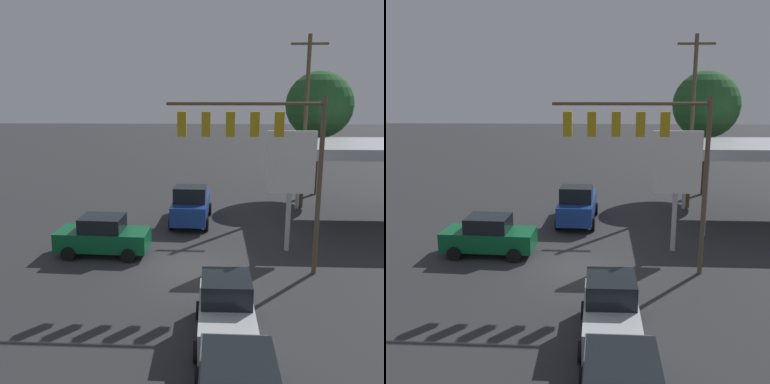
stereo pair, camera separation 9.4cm
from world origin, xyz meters
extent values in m
plane|color=#2D2D30|center=(0.00, 0.00, 0.00)|extent=(200.00, 200.00, 0.00)
cylinder|color=brown|center=(-5.43, 0.46, 3.77)|extent=(0.20, 0.20, 7.54)
cylinder|color=brown|center=(-2.26, 0.46, 7.24)|extent=(6.34, 0.14, 0.14)
cube|color=#B79314|center=(-3.67, 0.46, 6.42)|extent=(0.36, 0.28, 1.00)
sphere|color=#360505|center=(-3.67, 0.28, 6.72)|extent=(0.22, 0.22, 0.22)
sphere|color=#392305|center=(-3.67, 0.28, 6.42)|extent=(0.22, 0.22, 0.22)
sphere|color=#41FF6B|center=(-3.67, 0.28, 6.12)|extent=(0.22, 0.22, 0.22)
cube|color=#B79314|center=(-2.68, 0.46, 6.42)|extent=(0.36, 0.28, 1.00)
sphere|color=#360505|center=(-2.68, 0.28, 6.72)|extent=(0.22, 0.22, 0.22)
sphere|color=#392305|center=(-2.68, 0.28, 6.42)|extent=(0.22, 0.22, 0.22)
sphere|color=#41FF6B|center=(-2.68, 0.28, 6.12)|extent=(0.22, 0.22, 0.22)
cube|color=#B79314|center=(-1.69, 0.46, 6.42)|extent=(0.36, 0.28, 1.00)
sphere|color=#360505|center=(-1.69, 0.28, 6.72)|extent=(0.22, 0.22, 0.22)
sphere|color=#392305|center=(-1.69, 0.28, 6.42)|extent=(0.22, 0.22, 0.22)
sphere|color=#41FF6B|center=(-1.69, 0.28, 6.12)|extent=(0.22, 0.22, 0.22)
cube|color=#B79314|center=(-0.70, 0.46, 6.42)|extent=(0.36, 0.28, 1.00)
sphere|color=#360505|center=(-0.70, 0.28, 6.72)|extent=(0.22, 0.22, 0.22)
sphere|color=#392305|center=(-0.70, 0.28, 6.42)|extent=(0.22, 0.22, 0.22)
sphere|color=#41FF6B|center=(-0.70, 0.28, 6.12)|extent=(0.22, 0.22, 0.22)
cube|color=#B79314|center=(0.29, 0.46, 6.42)|extent=(0.36, 0.28, 1.00)
sphere|color=#360505|center=(0.29, 0.28, 6.72)|extent=(0.22, 0.22, 0.22)
sphere|color=#392305|center=(0.29, 0.28, 6.42)|extent=(0.22, 0.22, 0.22)
sphere|color=#41FF6B|center=(0.29, 0.28, 6.12)|extent=(0.22, 0.22, 0.22)
cylinder|color=brown|center=(-7.08, -10.84, 5.69)|extent=(0.26, 0.26, 11.38)
cube|color=brown|center=(-7.08, -10.84, 10.78)|extent=(2.40, 0.14, 0.14)
cube|color=red|center=(-11.60, -11.25, 4.53)|extent=(10.88, 0.06, 0.36)
cylinder|color=#B7B7BC|center=(-6.76, -10.63, 2.12)|extent=(0.24, 0.24, 4.23)
cylinder|color=#B7B7BC|center=(-6.76, -4.80, 2.12)|extent=(0.24, 0.24, 4.23)
cylinder|color=#B7B7BC|center=(-4.72, -2.36, 2.97)|extent=(0.24, 0.24, 5.94)
cube|color=white|center=(-4.72, -2.36, 4.44)|extent=(2.33, 0.24, 3.01)
cube|color=black|center=(-4.72, -2.49, 4.44)|extent=(1.63, 0.04, 1.05)
cube|color=black|center=(-1.62, 9.78, 1.58)|extent=(1.67, 2.01, 0.70)
cylinder|color=black|center=(-2.55, 8.35, 0.33)|extent=(0.22, 0.66, 0.66)
cylinder|color=black|center=(-0.71, 8.34, 0.33)|extent=(0.22, 0.66, 0.66)
cube|color=navy|center=(0.28, -7.04, 0.95)|extent=(2.21, 5.28, 1.10)
cube|color=black|center=(0.32, -6.14, 1.95)|extent=(1.90, 1.67, 0.90)
cylinder|color=black|center=(-0.67, -5.31, 0.40)|extent=(0.25, 0.81, 0.80)
cylinder|color=black|center=(1.37, -5.39, 0.40)|extent=(0.25, 0.81, 0.80)
cylinder|color=black|center=(-0.80, -8.69, 0.40)|extent=(0.25, 0.81, 0.80)
cylinder|color=black|center=(1.24, -8.77, 0.40)|extent=(0.25, 0.81, 0.80)
cube|color=#0C592D|center=(4.27, -1.31, 0.78)|extent=(4.47, 1.97, 0.90)
cube|color=black|center=(4.27, -1.31, 1.58)|extent=(2.06, 1.73, 0.70)
cylinder|color=black|center=(5.73, -0.45, 0.33)|extent=(0.67, 0.25, 0.66)
cylinder|color=black|center=(5.66, -2.29, 0.33)|extent=(0.67, 0.25, 0.66)
cylinder|color=black|center=(2.88, -0.34, 0.33)|extent=(0.67, 0.25, 0.66)
cylinder|color=black|center=(2.80, -2.17, 0.33)|extent=(0.67, 0.25, 0.66)
cube|color=silver|center=(-1.47, 5.81, 0.76)|extent=(1.73, 3.81, 0.90)
cube|color=black|center=(-1.46, 5.51, 1.59)|extent=(1.58, 1.71, 0.76)
cylinder|color=black|center=(-2.35, 7.04, 0.31)|extent=(0.23, 0.62, 0.62)
cylinder|color=black|center=(-0.61, 7.06, 0.31)|extent=(0.23, 0.62, 0.62)
cylinder|color=black|center=(-2.33, 4.57, 0.31)|extent=(0.23, 0.62, 0.62)
cylinder|color=black|center=(-0.59, 4.59, 0.31)|extent=(0.23, 0.62, 0.62)
cylinder|color=#4C331E|center=(-8.88, -14.92, 2.56)|extent=(0.36, 0.36, 5.13)
sphere|color=#235628|center=(-8.88, -14.92, 6.88)|extent=(4.99, 4.99, 4.99)
camera|label=1|loc=(-1.02, 18.09, 7.56)|focal=40.00mm
camera|label=2|loc=(-1.11, 18.09, 7.56)|focal=40.00mm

